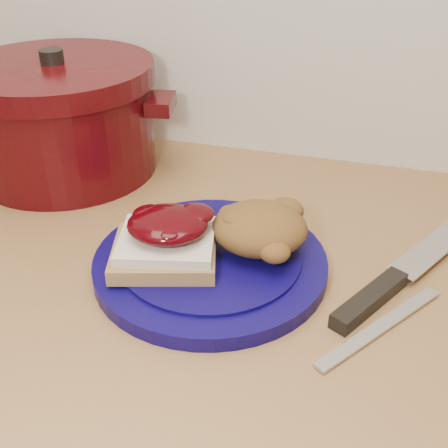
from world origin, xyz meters
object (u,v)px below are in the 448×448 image
(plate, at_px, (210,263))
(chef_knife, at_px, (391,282))
(butter_knife, at_px, (381,326))
(pepper_grinder, at_px, (65,107))
(dutch_oven, at_px, (61,117))

(plate, relative_size, chef_knife, 0.94)
(plate, distance_m, butter_knife, 0.19)
(chef_knife, xyz_separation_m, butter_knife, (-0.01, -0.07, -0.01))
(butter_knife, height_order, pepper_grinder, pepper_grinder)
(chef_knife, distance_m, butter_knife, 0.07)
(chef_knife, xyz_separation_m, dutch_oven, (-0.47, 0.17, 0.07))
(plate, xyz_separation_m, chef_knife, (0.19, 0.02, 0.00))
(butter_knife, relative_size, dutch_oven, 0.53)
(dutch_oven, distance_m, pepper_grinder, 0.07)
(plate, xyz_separation_m, pepper_grinder, (-0.31, 0.25, 0.06))
(butter_knife, xyz_separation_m, pepper_grinder, (-0.50, 0.29, 0.07))
(plate, xyz_separation_m, butter_knife, (0.19, -0.05, -0.00))
(chef_knife, height_order, butter_knife, chef_knife)
(chef_knife, relative_size, butter_knife, 1.55)
(butter_knife, relative_size, pepper_grinder, 1.24)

